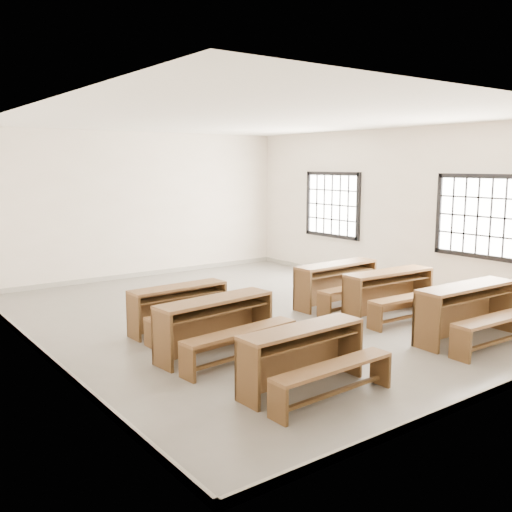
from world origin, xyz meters
TOP-DOWN VIEW (x-y plane):
  - room at (0.09, 0.00)m, footprint 8.50×8.50m
  - desk_set_0 at (-1.46, -2.89)m, footprint 1.60×0.87m
  - desk_set_1 at (-1.61, -1.33)m, footprint 1.77×1.04m
  - desk_set_2 at (-1.46, -0.06)m, footprint 1.56×0.85m
  - desk_set_3 at (1.62, -2.91)m, footprint 1.80×0.97m
  - desk_set_4 at (1.75, -1.38)m, footprint 1.72×0.96m
  - desk_set_5 at (1.56, -0.34)m, footprint 1.73×0.95m

SIDE VIEW (x-z plane):
  - desk_set_2 at x=-1.46m, z-range 0.06..0.75m
  - desk_set_0 at x=-1.46m, z-range 0.06..0.77m
  - desk_set_4 at x=1.75m, z-range 0.06..0.82m
  - desk_set_1 at x=-1.61m, z-range 0.06..0.82m
  - desk_set_5 at x=1.56m, z-range 0.06..0.82m
  - desk_set_3 at x=1.62m, z-range 0.07..0.86m
  - room at x=0.09m, z-range 0.54..3.74m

